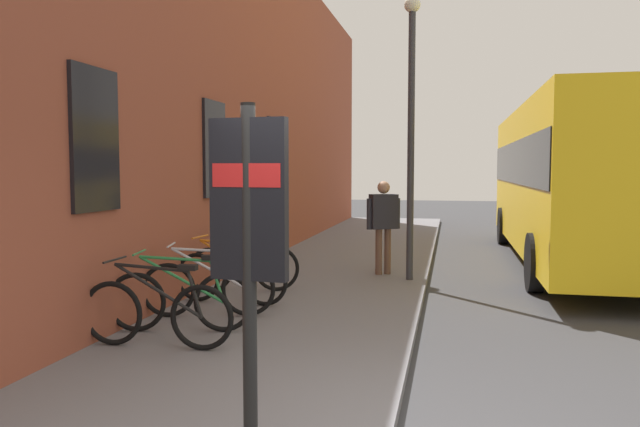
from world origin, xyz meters
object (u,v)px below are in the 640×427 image
object	(u,v)px
bicycle_far_end	(157,313)
bicycle_mid_rack	(231,277)
bicycle_leaning_wall	(209,287)
city_bus	(575,176)
street_lamp	(411,113)
pedestrian_crossing_street	(383,218)
bicycle_beside_lamp	(181,300)
bicycle_end_of_row	(244,267)
transit_info_sign	(249,222)

from	to	relation	value
bicycle_far_end	bicycle_mid_rack	size ratio (longest dim) A/B	1.00
bicycle_leaning_wall	bicycle_mid_rack	xyz separation A→B (m)	(0.80, -0.00, 0.00)
bicycle_leaning_wall	city_bus	size ratio (longest dim) A/B	0.16
bicycle_far_end	bicycle_mid_rack	world-z (taller)	same
bicycle_leaning_wall	street_lamp	xyz separation A→B (m)	(3.29, -2.41, 2.53)
pedestrian_crossing_street	bicycle_mid_rack	bearing A→B (deg)	147.22
bicycle_beside_lamp	city_bus	world-z (taller)	city_bus
pedestrian_crossing_street	bicycle_leaning_wall	bearing A→B (deg)	153.11
bicycle_beside_lamp	pedestrian_crossing_street	xyz separation A→B (m)	(4.52, -1.94, 0.66)
bicycle_leaning_wall	bicycle_mid_rack	world-z (taller)	same
bicycle_far_end	pedestrian_crossing_street	size ratio (longest dim) A/B	1.03
bicycle_mid_rack	pedestrian_crossing_street	world-z (taller)	pedestrian_crossing_street
bicycle_far_end	street_lamp	xyz separation A→B (m)	(4.74, -2.42, 2.53)
city_bus	bicycle_beside_lamp	bearing A→B (deg)	142.00
bicycle_beside_lamp	street_lamp	bearing A→B (deg)	-31.08
street_lamp	bicycle_end_of_row	bearing A→B (deg)	123.13
transit_info_sign	pedestrian_crossing_street	world-z (taller)	transit_info_sign
bicycle_leaning_wall	bicycle_mid_rack	distance (m)	0.80
city_bus	pedestrian_crossing_street	distance (m)	4.82
pedestrian_crossing_street	street_lamp	world-z (taller)	street_lamp
bicycle_leaning_wall	street_lamp	bearing A→B (deg)	-36.26
bicycle_leaning_wall	bicycle_beside_lamp	bearing A→B (deg)	176.97
bicycle_mid_rack	bicycle_leaning_wall	bearing A→B (deg)	179.67
street_lamp	bicycle_mid_rack	bearing A→B (deg)	135.94
bicycle_beside_lamp	bicycle_end_of_row	size ratio (longest dim) A/B	1.03
bicycle_far_end	bicycle_beside_lamp	size ratio (longest dim) A/B	1.01
city_bus	pedestrian_crossing_street	bearing A→B (deg)	126.69
city_bus	street_lamp	size ratio (longest dim) A/B	2.15
bicycle_beside_lamp	transit_info_sign	xyz separation A→B (m)	(-2.78, -1.81, 1.21)
pedestrian_crossing_street	city_bus	bearing A→B (deg)	-53.31
bicycle_beside_lamp	bicycle_leaning_wall	xyz separation A→B (m)	(0.78, -0.04, 0.00)
bicycle_beside_lamp	bicycle_mid_rack	xyz separation A→B (m)	(1.58, -0.05, 0.00)
bicycle_far_end	transit_info_sign	xyz separation A→B (m)	(-2.11, -1.78, 1.21)
bicycle_leaning_wall	transit_info_sign	size ratio (longest dim) A/B	0.72
bicycle_leaning_wall	bicycle_end_of_row	bearing A→B (deg)	2.94
bicycle_mid_rack	street_lamp	size ratio (longest dim) A/B	0.36
bicycle_mid_rack	street_lamp	world-z (taller)	street_lamp
transit_info_sign	pedestrian_crossing_street	bearing A→B (deg)	-0.98
bicycle_beside_lamp	pedestrian_crossing_street	world-z (taller)	pedestrian_crossing_street
bicycle_far_end	pedestrian_crossing_street	bearing A→B (deg)	-20.15
city_bus	street_lamp	distance (m)	4.80
city_bus	bicycle_far_end	bearing A→B (deg)	144.54
bicycle_beside_lamp	street_lamp	xyz separation A→B (m)	(4.07, -2.45, 2.53)
bicycle_leaning_wall	street_lamp	distance (m)	4.80
city_bus	transit_info_sign	bearing A→B (deg)	158.76
bicycle_end_of_row	street_lamp	distance (m)	3.91
transit_info_sign	street_lamp	size ratio (longest dim) A/B	0.49
bicycle_end_of_row	city_bus	xyz separation A→B (m)	(4.92, -5.80, 1.41)
bicycle_far_end	bicycle_leaning_wall	size ratio (longest dim) A/B	1.02
bicycle_end_of_row	pedestrian_crossing_street	distance (m)	2.95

